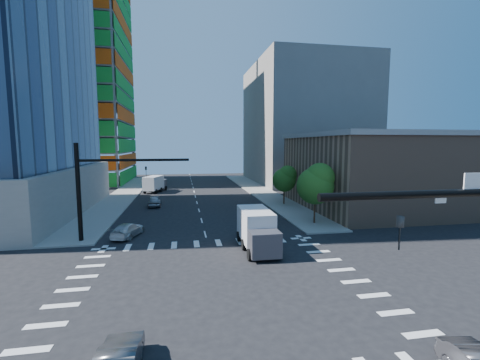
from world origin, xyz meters
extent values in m
plane|color=black|center=(0.00, 0.00, 0.00)|extent=(160.00, 160.00, 0.00)
cube|color=silver|center=(0.00, 0.00, 0.01)|extent=(20.00, 20.00, 0.01)
cube|color=gray|center=(12.50, 40.00, 0.07)|extent=(5.00, 60.00, 0.15)
cube|color=gray|center=(-12.50, 40.00, 0.07)|extent=(5.00, 60.00, 0.15)
cube|color=green|center=(-14.90, 62.00, 24.50)|extent=(0.12, 24.00, 49.00)
cube|color=#E34F0D|center=(-27.50, 49.40, 24.50)|extent=(24.00, 0.12, 49.00)
cube|color=#8E6952|center=(25.00, 22.00, 5.00)|extent=(20.00, 22.00, 10.00)
cube|color=slate|center=(25.00, 22.00, 10.30)|extent=(20.50, 22.50, 0.60)
cube|color=slate|center=(27.00, 55.00, 14.00)|extent=(24.00, 30.00, 28.00)
cylinder|color=black|center=(6.50, -11.50, 7.55)|extent=(10.00, 0.24, 0.24)
imported|color=black|center=(4.00, -11.50, 6.45)|extent=(0.16, 0.20, 1.00)
cube|color=white|center=(6.50, -11.50, 7.90)|extent=(0.90, 0.04, 0.50)
cylinder|color=black|center=(-11.50, 11.50, 4.65)|extent=(0.40, 0.40, 9.00)
cylinder|color=black|center=(-6.50, 11.50, 7.55)|extent=(10.00, 0.24, 0.24)
imported|color=black|center=(-5.50, 11.50, 6.45)|extent=(0.16, 0.20, 1.00)
cylinder|color=#382316|center=(12.50, 14.00, 1.29)|extent=(0.20, 0.20, 2.27)
sphere|color=#184412|center=(12.50, 14.00, 4.38)|extent=(4.16, 4.16, 4.16)
sphere|color=#417F2A|center=(12.90, 13.70, 5.35)|extent=(3.25, 3.25, 3.25)
cylinder|color=#382316|center=(12.80, 26.00, 1.11)|extent=(0.20, 0.20, 1.92)
sphere|color=#184412|center=(12.80, 26.00, 3.72)|extent=(3.52, 3.52, 3.52)
sphere|color=#417F2A|center=(13.20, 25.70, 4.55)|extent=(2.75, 2.75, 2.75)
imported|color=black|center=(6.48, 14.28, 0.64)|extent=(3.76, 5.09, 1.28)
imported|color=silver|center=(-7.52, 12.53, 0.67)|extent=(3.13, 4.95, 1.34)
imported|color=#94969B|center=(-6.22, 28.23, 0.76)|extent=(1.93, 4.53, 1.53)
cube|color=silver|center=(4.10, 6.39, 1.96)|extent=(2.53, 5.18, 2.68)
cube|color=#424149|center=(4.10, 6.39, 1.29)|extent=(2.39, 1.88, 1.96)
cube|color=silver|center=(-7.22, 43.12, 1.82)|extent=(3.72, 5.28, 2.49)
cube|color=#424149|center=(-7.22, 43.12, 1.20)|extent=(2.64, 2.34, 1.82)
camera|label=1|loc=(-2.13, -19.57, 8.98)|focal=24.00mm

